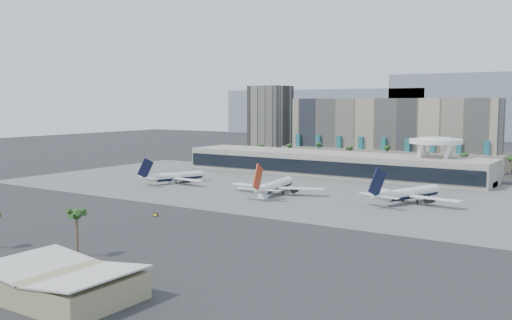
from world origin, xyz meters
The scene contains 16 objects.
ground centered at (0.00, 0.00, 0.00)m, with size 900.00×900.00×0.00m, color #232326.
apron_pad centered at (0.00, 55.00, 0.03)m, with size 260.00×130.00×0.06m, color #5B5B59.
mountain_ridge centered at (27.88, 470.00, 29.89)m, with size 680.00×60.00×70.00m.
hotel centered at (10.00, 174.41, 16.81)m, with size 140.00×30.00×42.00m.
office_tower centered at (-95.00, 200.00, 22.94)m, with size 30.00×30.00×52.00m.
terminal centered at (0.00, 109.84, 6.52)m, with size 170.00×32.50×14.50m.
saucer_structure centered at (55.00, 116.00, 18.45)m, with size 26.00×26.00×21.89m.
palm_row centered at (7.00, 145.00, 10.50)m, with size 157.80×2.80×13.10m.
hangar_right centered at (42.00, -100.00, 2.95)m, with size 30.55×20.60×6.89m.
airliner_left centered at (-48.43, 37.56, 3.40)m, with size 36.27×37.49×13.48m.
airliner_centre centered at (9.96, 35.09, 3.85)m, with size 42.41×43.99×15.27m.
airliner_right centered at (64.89, 46.14, 3.90)m, with size 41.56×42.94×15.47m.
service_vehicle_a centered at (-49.68, 35.37, 1.17)m, with size 4.77×2.33×2.33m, color silver.
service_vehicle_b centered at (11.52, 23.05, 0.94)m, with size 3.67×2.10×1.89m, color white.
taxiway_sign centered at (-0.34, -27.97, 0.53)m, with size 2.37×0.48×1.07m.
near_palm_b centered at (19.65, -77.85, 9.75)m, with size 6.00×6.00×12.60m.
Camera 1 is at (136.23, -171.98, 39.48)m, focal length 40.00 mm.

